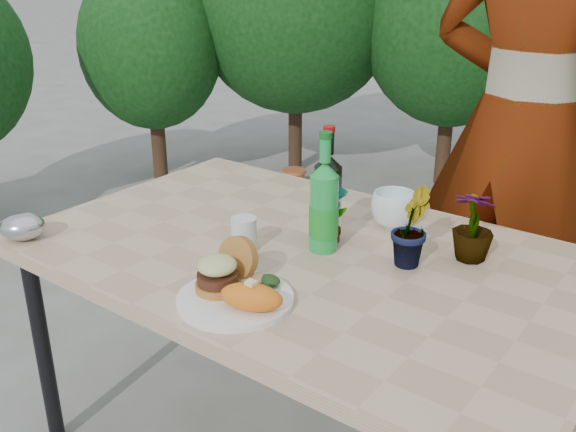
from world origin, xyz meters
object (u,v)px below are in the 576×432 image
Objects in this scene: dinner_plate at (235,299)px; wine_bottle at (327,200)px; patio_table at (305,268)px; person at (522,126)px.

wine_bottle is at bearing 93.57° from dinner_plate.
patio_table is 5.71× the size of dinner_plate.
dinner_plate is at bearing -81.58° from wine_bottle.
wine_bottle is at bearing 85.22° from patio_table.
patio_table is 0.94m from person.
patio_table is 0.34m from dinner_plate.
patio_table is 0.21m from wine_bottle.
dinner_plate reaches higher than patio_table.
wine_bottle reaches higher than patio_table.
wine_bottle is 0.81m from person.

